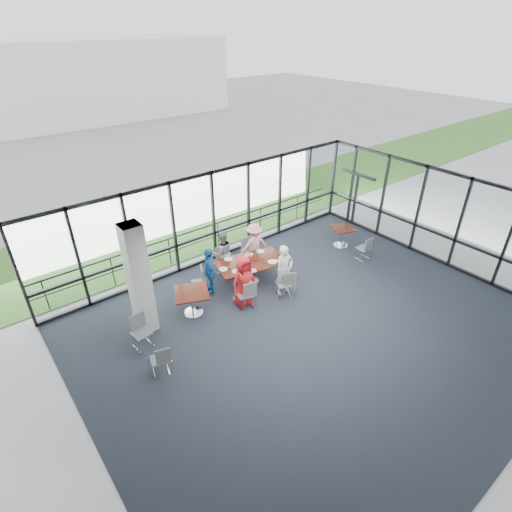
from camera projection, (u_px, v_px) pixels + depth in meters
floor at (316, 330)px, 11.00m from camera, size 12.00×10.00×0.02m
ceiling at (327, 226)px, 9.35m from camera, size 12.00×10.00×0.04m
wall_left at (83, 404)px, 6.97m from camera, size 0.10×10.00×3.20m
curtain_wall_back at (213, 217)px, 13.53m from camera, size 12.00×0.10×3.20m
curtain_wall_right at (445, 219)px, 13.38m from camera, size 0.10×10.00×3.20m
exit_door at (355, 200)px, 16.18m from camera, size 0.12×1.60×2.10m
structural_column at (139, 280)px, 10.26m from camera, size 0.50×0.50×3.20m
apron at (153, 212)px, 17.72m from camera, size 80.00×70.00×0.02m
grass_strip at (175, 227)px, 16.36m from camera, size 80.00×5.00×0.01m
hangar_main at (74, 79)px, 33.07m from camera, size 24.00×10.00×6.00m
guard_rail at (206, 239)px, 14.50m from camera, size 12.00×0.06×0.06m
main_table at (250, 264)px, 12.71m from camera, size 2.38×1.65×0.75m
side_table_left at (192, 295)px, 11.31m from camera, size 1.22×1.22×0.75m
side_table_right at (342, 231)px, 14.76m from camera, size 0.97×0.97×0.75m
diner_near_left at (244, 281)px, 11.61m from camera, size 0.80×0.53×1.62m
diner_near_right at (284, 270)px, 12.10m from camera, size 0.64×0.49×1.64m
diner_far_left at (222, 253)px, 13.08m from camera, size 0.83×0.62×1.55m
diner_far_right at (254, 244)px, 13.59m from camera, size 1.07×0.71×1.52m
diner_end at (210, 271)px, 12.15m from camera, size 0.82×1.04×1.56m
chair_main_nl at (245, 294)px, 11.68m from camera, size 0.54×0.54×0.89m
chair_main_nr at (284, 284)px, 12.16m from camera, size 0.55×0.55×0.86m
chair_main_fl at (224, 259)px, 13.43m from camera, size 0.41×0.41×0.81m
chair_main_fr at (251, 251)px, 13.82m from camera, size 0.51×0.51×0.90m
chair_main_end at (199, 283)px, 12.17m from camera, size 0.58×0.58×0.88m
chair_spare_la at (159, 360)px, 9.50m from camera, size 0.49×0.49×0.81m
chair_spare_lb at (141, 333)px, 10.22m from camera, size 0.49×0.49×0.91m
chair_spare_r at (363, 248)px, 14.05m from camera, size 0.43×0.43×0.85m
plate_nl at (236, 271)px, 12.16m from camera, size 0.26×0.26×0.01m
plate_nr at (272, 262)px, 12.64m from camera, size 0.28×0.28×0.01m
plate_fl at (228, 259)px, 12.78m from camera, size 0.27×0.27×0.01m
plate_fr at (260, 251)px, 13.21m from camera, size 0.26×0.26×0.01m
plate_end at (223, 269)px, 12.26m from camera, size 0.26×0.26×0.01m
tumbler_a at (247, 265)px, 12.32m from camera, size 0.07×0.07×0.15m
tumbler_b at (264, 261)px, 12.54m from camera, size 0.06×0.06×0.13m
tumbler_c at (248, 255)px, 12.84m from camera, size 0.07×0.07×0.14m
tumbler_d at (229, 267)px, 12.26m from camera, size 0.07×0.07×0.13m
menu_a at (251, 271)px, 12.19m from camera, size 0.36×0.31×0.00m
menu_b at (281, 260)px, 12.72m from camera, size 0.33×0.26×0.00m
menu_c at (249, 255)px, 13.00m from camera, size 0.39×0.37×0.00m
condiment_caddy at (250, 261)px, 12.66m from camera, size 0.10×0.07×0.04m
ketchup_bottle at (249, 259)px, 12.62m from camera, size 0.06×0.06×0.18m
green_bottle at (250, 257)px, 12.68m from camera, size 0.05×0.05×0.20m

